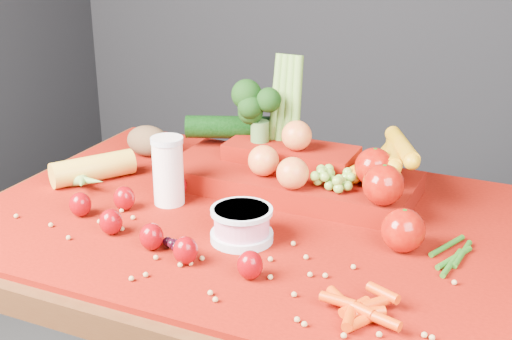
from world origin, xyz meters
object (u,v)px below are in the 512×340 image
at_px(yogurt_bowl, 242,223).
at_px(produce_mound, 304,165).
at_px(milk_glass, 168,168).
at_px(table, 252,264).

height_order(yogurt_bowl, produce_mound, produce_mound).
bearing_deg(yogurt_bowl, produce_mound, 85.99).
height_order(milk_glass, produce_mound, produce_mound).
relative_size(table, produce_mound, 1.83).
xyz_separation_m(yogurt_bowl, produce_mound, (0.02, 0.26, 0.02)).
distance_m(milk_glass, produce_mound, 0.28).
xyz_separation_m(table, yogurt_bowl, (0.03, -0.10, 0.14)).
distance_m(table, milk_glass, 0.25).
height_order(milk_glass, yogurt_bowl, milk_glass).
relative_size(milk_glass, yogurt_bowl, 1.22).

